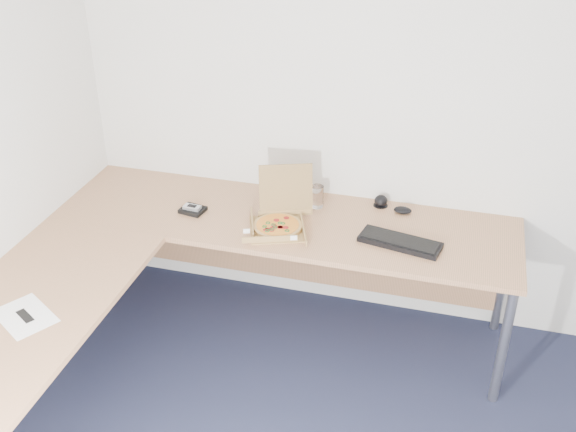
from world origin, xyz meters
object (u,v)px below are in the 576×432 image
(pizza_box, at_px, (279,222))
(keyboard, at_px, (400,242))
(drinking_glass, at_px, (317,196))
(wallet, at_px, (193,210))
(desk, at_px, (200,256))

(pizza_box, height_order, keyboard, pizza_box)
(drinking_glass, height_order, wallet, drinking_glass)
(keyboard, relative_size, wallet, 3.23)
(desk, height_order, pizza_box, pizza_box)
(desk, xyz_separation_m, keyboard, (0.96, 0.33, 0.04))
(drinking_glass, bearing_deg, wallet, -159.76)
(keyboard, distance_m, wallet, 1.15)
(pizza_box, distance_m, drinking_glass, 0.32)
(wallet, bearing_deg, pizza_box, 5.02)
(keyboard, bearing_deg, pizza_box, -167.97)
(drinking_glass, bearing_deg, desk, -127.33)
(desk, relative_size, drinking_glass, 19.84)
(pizza_box, bearing_deg, wallet, 154.96)
(desk, height_order, drinking_glass, drinking_glass)
(desk, relative_size, pizza_box, 7.46)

